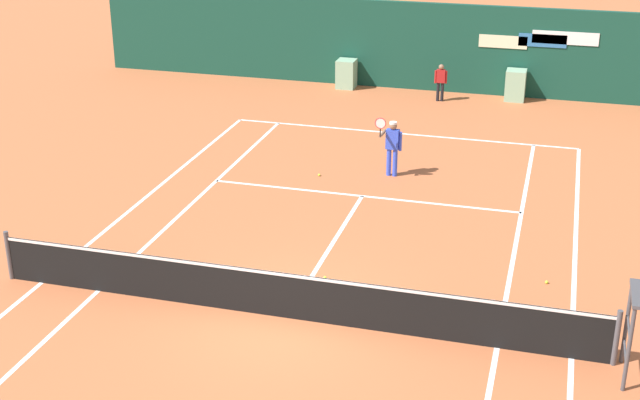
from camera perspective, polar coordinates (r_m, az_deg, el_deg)
ground_plane at (r=17.68m, az=-1.61°, el=-6.63°), size 80.00×80.00×0.01m
tennis_net at (r=16.96m, az=-2.21°, el=-6.04°), size 12.10×0.10×1.07m
sponsor_back_wall at (r=32.26m, az=7.15°, el=9.60°), size 25.00×1.02×3.12m
player_on_baseline at (r=23.86m, az=4.64°, el=3.64°), size 0.65×0.63×1.77m
ball_kid_centre_post at (r=31.08m, az=7.74°, el=7.63°), size 0.43×0.19×1.29m
tennis_ball_near_service_line at (r=18.57m, az=0.32°, el=-4.99°), size 0.07×0.07×0.07m
tennis_ball_mid_court at (r=24.06m, az=-0.05°, el=1.62°), size 0.07×0.07×0.07m
tennis_ball_by_sideline at (r=18.98m, az=14.32°, el=-5.12°), size 0.07×0.07×0.07m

